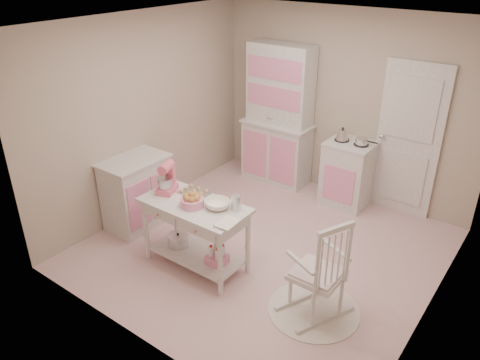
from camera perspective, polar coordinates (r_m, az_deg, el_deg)
name	(u,v)px	position (r m, az deg, el deg)	size (l,w,h in m)	color
room_shell	(268,118)	(4.97, 3.49, 7.57)	(3.84, 3.84, 2.62)	#C67B80
door	(408,141)	(6.44, 19.83, 4.55)	(0.82, 0.05, 2.04)	white
hutch	(278,116)	(6.96, 4.63, 7.84)	(1.06, 0.50, 2.08)	white
stove	(348,173)	(6.62, 13.00, 0.80)	(0.62, 0.57, 0.92)	white
base_cabinet	(137,192)	(6.10, -12.46, -1.49)	(0.54, 0.84, 0.92)	white
lace_rug	(314,310)	(4.91, 8.97, -15.36)	(0.92, 0.92, 0.01)	white
rocking_chair	(318,266)	(4.57, 9.46, -10.26)	(0.48, 0.72, 1.10)	white
work_table	(196,235)	(5.23, -5.42, -6.71)	(1.20, 0.60, 0.80)	white
stand_mixer	(166,178)	(5.22, -8.99, 0.19)	(0.20, 0.28, 0.34)	#E8627C
cookie_tray	(195,193)	(5.23, -5.54, -1.56)	(0.34, 0.24, 0.02)	silver
bread_basket	(192,202)	(4.96, -5.85, -2.74)	(0.25, 0.25, 0.09)	pink
mixing_bowl	(218,204)	(4.91, -2.74, -3.00)	(0.27, 0.27, 0.08)	white
metal_pitcher	(236,203)	(4.84, -0.50, -2.81)	(0.10, 0.10, 0.17)	silver
recipe_book	(220,221)	(4.69, -2.47, -4.97)	(0.18, 0.24, 0.02)	white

